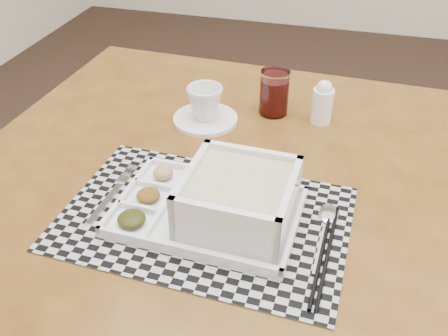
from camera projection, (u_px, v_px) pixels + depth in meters
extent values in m
plane|color=black|center=(378.00, 267.00, 1.88)|extent=(5.00, 5.00, 0.00)
cube|color=#522A0E|center=(225.00, 190.00, 0.99)|extent=(1.13, 1.13, 0.04)
cylinder|color=#522A0E|center=(133.00, 172.00, 1.72)|extent=(0.05, 0.05, 0.77)
cylinder|color=#522A0E|center=(431.00, 231.00, 1.48)|extent=(0.05, 0.05, 0.77)
cube|color=#522A0E|center=(276.00, 109.00, 1.39)|extent=(0.94, 0.07, 0.09)
cube|color=#522A0E|center=(31.00, 174.00, 1.14)|extent=(0.07, 0.94, 0.09)
cube|color=#A0A0A7|center=(205.00, 218.00, 0.88)|extent=(0.51, 0.35, 0.00)
cube|color=white|center=(207.00, 214.00, 0.88)|extent=(0.33, 0.23, 0.01)
cube|color=white|center=(225.00, 175.00, 0.96)|extent=(0.32, 0.02, 0.01)
cube|color=white|center=(186.00, 250.00, 0.80)|extent=(0.32, 0.02, 0.01)
cube|color=white|center=(127.00, 192.00, 0.92)|extent=(0.02, 0.22, 0.01)
cube|color=white|center=(295.00, 227.00, 0.84)|extent=(0.02, 0.22, 0.01)
cube|color=white|center=(168.00, 201.00, 0.90)|extent=(0.02, 0.20, 0.01)
cube|color=white|center=(138.00, 208.00, 0.88)|extent=(0.08, 0.01, 0.01)
cube|color=white|center=(154.00, 185.00, 0.93)|extent=(0.08, 0.01, 0.01)
ellipsoid|color=black|center=(132.00, 219.00, 0.85)|extent=(0.05, 0.05, 0.02)
ellipsoid|color=#52300D|center=(148.00, 195.00, 0.90)|extent=(0.04, 0.04, 0.02)
ellipsoid|color=olive|center=(163.00, 173.00, 0.95)|extent=(0.04, 0.04, 0.02)
cube|color=white|center=(238.00, 214.00, 0.87)|extent=(0.19, 0.19, 0.01)
cube|color=white|center=(252.00, 169.00, 0.91)|extent=(0.18, 0.02, 0.09)
cube|color=white|center=(224.00, 230.00, 0.78)|extent=(0.18, 0.02, 0.09)
cube|color=white|center=(192.00, 188.00, 0.87)|extent=(0.02, 0.18, 0.09)
cube|color=white|center=(288.00, 207.00, 0.82)|extent=(0.02, 0.18, 0.09)
cube|color=#C0B88F|center=(239.00, 199.00, 0.85)|extent=(0.17, 0.17, 0.08)
cube|color=silver|center=(104.00, 203.00, 0.91)|extent=(0.02, 0.12, 0.00)
cube|color=silver|center=(123.00, 180.00, 0.97)|extent=(0.02, 0.02, 0.00)
cube|color=silver|center=(126.00, 170.00, 1.00)|extent=(0.01, 0.04, 0.00)
cube|color=silver|center=(129.00, 171.00, 1.00)|extent=(0.01, 0.04, 0.00)
cube|color=silver|center=(131.00, 171.00, 0.99)|extent=(0.01, 0.04, 0.00)
cube|color=silver|center=(134.00, 172.00, 0.99)|extent=(0.01, 0.04, 0.00)
cube|color=silver|center=(321.00, 248.00, 0.82)|extent=(0.01, 0.12, 0.00)
ellipsoid|color=silver|center=(329.00, 213.00, 0.89)|extent=(0.04, 0.06, 0.01)
cylinder|color=black|center=(322.00, 253.00, 0.81)|extent=(0.02, 0.24, 0.01)
cylinder|color=black|center=(328.00, 254.00, 0.81)|extent=(0.02, 0.24, 0.01)
cylinder|color=white|center=(205.00, 119.00, 1.16)|extent=(0.15, 0.15, 0.01)
imported|color=white|center=(205.00, 103.00, 1.13)|extent=(0.10, 0.10, 0.08)
cylinder|color=white|center=(274.00, 92.00, 1.16)|extent=(0.07, 0.07, 0.11)
cylinder|color=#3F0507|center=(274.00, 97.00, 1.17)|extent=(0.06, 0.06, 0.09)
cylinder|color=white|center=(322.00, 106.00, 1.14)|extent=(0.05, 0.05, 0.08)
sphere|color=white|center=(324.00, 88.00, 1.11)|extent=(0.04, 0.04, 0.04)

